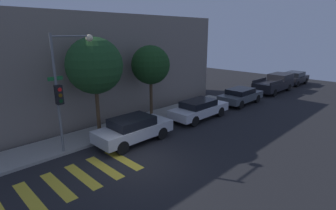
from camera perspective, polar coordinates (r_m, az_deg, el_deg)
The scene contains 12 objects.
ground_plane at distance 12.48m, azimuth -6.39°, elevation -12.50°, with size 60.00×60.00×0.00m, color black.
sidewalk at distance 15.83m, azimuth -16.49°, elevation -6.54°, with size 26.00×2.38×0.14m, color gray.
building_row at distance 19.08m, azimuth -24.06°, elevation 7.21°, with size 26.00×6.00×7.05m, color slate.
crosswalk at distance 11.64m, azimuth -22.89°, elevation -15.95°, with size 6.74×2.60×0.00m.
traffic_light_pole at distance 13.32m, azimuth -21.42°, elevation 5.09°, with size 2.41×0.56×5.82m.
sedan_near_corner at distance 14.44m, azimuth -7.53°, elevation -5.17°, with size 4.36×1.80×1.44m.
sedan_middle at distance 18.30m, azimuth 6.78°, elevation -0.79°, with size 4.67×1.76×1.35m.
sedan_far_end at distance 22.83m, azimuth 15.54°, elevation 2.01°, with size 4.45×1.84×1.33m.
pickup_truck at distance 28.74m, azimuth 22.26°, elevation 4.44°, with size 5.57×1.99×1.72m.
sedan_tail_of_row at distance 33.67m, azimuth 25.84°, elevation 5.35°, with size 4.27×1.85×1.50m.
tree_near_corner at distance 15.03m, azimuth -15.69°, elevation 8.21°, with size 3.12×3.12×5.65m.
tree_midblock at distance 17.41m, azimuth -3.82°, elevation 8.66°, with size 2.55×2.55×5.06m.
Camera 1 is at (-6.79, -8.69, 5.84)m, focal length 28.00 mm.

